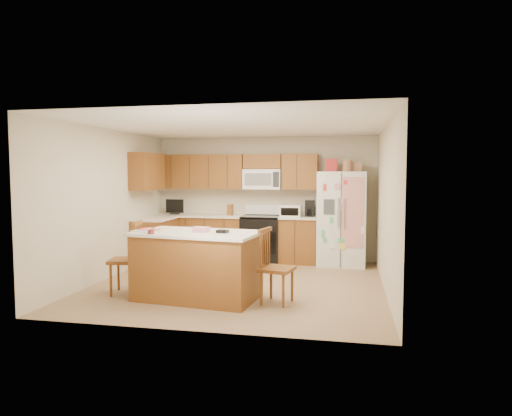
% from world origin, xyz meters
% --- Properties ---
extents(ground, '(4.50, 4.50, 0.00)m').
position_xyz_m(ground, '(0.00, 0.00, 0.00)').
color(ground, '#8C7058').
rests_on(ground, ground).
extents(room_shell, '(4.60, 4.60, 2.52)m').
position_xyz_m(room_shell, '(0.00, 0.00, 1.44)').
color(room_shell, beige).
rests_on(room_shell, ground).
extents(cabinetry, '(3.36, 1.56, 2.15)m').
position_xyz_m(cabinetry, '(-0.98, 1.79, 0.91)').
color(cabinetry, '#925420').
rests_on(cabinetry, ground).
extents(stove, '(0.76, 0.65, 1.13)m').
position_xyz_m(stove, '(0.00, 1.94, 0.47)').
color(stove, black).
rests_on(stove, ground).
extents(refrigerator, '(0.90, 0.79, 2.04)m').
position_xyz_m(refrigerator, '(1.57, 1.87, 0.92)').
color(refrigerator, white).
rests_on(refrigerator, ground).
extents(island, '(1.84, 1.21, 1.04)m').
position_xyz_m(island, '(-0.38, -0.95, 0.48)').
color(island, '#925420').
rests_on(island, ground).
extents(windsor_chair_left, '(0.52, 0.53, 1.06)m').
position_xyz_m(windsor_chair_left, '(-1.47, -0.89, 0.50)').
color(windsor_chair_left, '#925420').
rests_on(windsor_chair_left, ground).
extents(windsor_chair_back, '(0.52, 0.51, 0.95)m').
position_xyz_m(windsor_chair_back, '(-0.46, -0.24, 0.45)').
color(windsor_chair_back, '#925420').
rests_on(windsor_chair_back, ground).
extents(windsor_chair_right, '(0.50, 0.52, 1.02)m').
position_xyz_m(windsor_chair_right, '(0.73, -0.96, 0.48)').
color(windsor_chair_right, '#925420').
rests_on(windsor_chair_right, ground).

